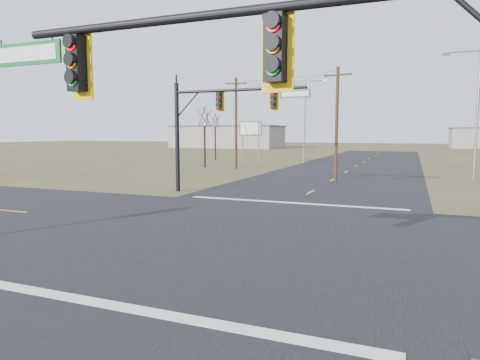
# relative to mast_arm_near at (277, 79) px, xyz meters

# --- Properties ---
(ground) EXTENTS (320.00, 320.00, 0.00)m
(ground) POSITION_rel_mast_arm_near_xyz_m (-3.92, 8.16, -4.64)
(ground) COLOR brown
(ground) RESTS_ON ground
(road_ew) EXTENTS (160.00, 14.00, 0.02)m
(road_ew) POSITION_rel_mast_arm_near_xyz_m (-3.92, 8.16, -4.63)
(road_ew) COLOR black
(road_ew) RESTS_ON ground
(road_ns) EXTENTS (14.00, 160.00, 0.02)m
(road_ns) POSITION_rel_mast_arm_near_xyz_m (-3.92, 8.16, -4.62)
(road_ns) COLOR black
(road_ns) RESTS_ON ground
(stop_bar_near) EXTENTS (12.00, 0.40, 0.01)m
(stop_bar_near) POSITION_rel_mast_arm_near_xyz_m (-3.92, 0.66, -4.61)
(stop_bar_near) COLOR silver
(stop_bar_near) RESTS_ON road_ns
(stop_bar_far) EXTENTS (12.00, 0.40, 0.01)m
(stop_bar_far) POSITION_rel_mast_arm_near_xyz_m (-3.92, 15.66, -4.61)
(stop_bar_far) COLOR silver
(stop_bar_far) RESTS_ON road_ns
(mast_arm_near) EXTENTS (10.33, 0.46, 6.34)m
(mast_arm_near) POSITION_rel_mast_arm_near_xyz_m (0.00, 0.00, 0.00)
(mast_arm_near) COLOR black
(mast_arm_near) RESTS_ON ground
(mast_arm_far) EXTENTS (8.84, 0.46, 6.99)m
(mast_arm_far) POSITION_rel_mast_arm_near_xyz_m (-9.14, 17.63, 0.42)
(mast_arm_far) COLOR black
(mast_arm_far) RESTS_ON ground
(utility_pole_near) EXTENTS (2.13, 0.49, 8.76)m
(utility_pole_near) POSITION_rel_mast_arm_near_xyz_m (-3.40, 26.54, -0.06)
(utility_pole_near) COLOR #432E1D
(utility_pole_near) RESTS_ON ground
(utility_pole_far) EXTENTS (2.32, 0.46, 9.53)m
(utility_pole_far) POSITION_rel_mast_arm_near_xyz_m (-15.24, 35.05, 0.31)
(utility_pole_far) COLOR #432E1D
(utility_pole_far) RESTS_ON ground
(highway_sign) EXTENTS (2.80, 0.31, 5.25)m
(highway_sign) POSITION_rel_mast_arm_near_xyz_m (-16.33, 42.30, -0.86)
(highway_sign) COLOR gray
(highway_sign) RESTS_ON ground
(streetlight_a) EXTENTS (2.92, 0.41, 10.44)m
(streetlight_a) POSITION_rel_mast_arm_near_xyz_m (6.50, 32.32, 1.23)
(streetlight_a) COLOR gray
(streetlight_a) RESTS_ON ground
(streetlight_c) EXTENTS (2.96, 0.36, 10.59)m
(streetlight_c) POSITION_rel_mast_arm_near_xyz_m (-10.56, 47.05, 1.31)
(streetlight_c) COLOR gray
(streetlight_c) RESTS_ON ground
(bare_tree_a) EXTENTS (3.26, 3.26, 7.18)m
(bare_tree_a) POSITION_rel_mast_arm_near_xyz_m (-19.40, 36.01, 1.05)
(bare_tree_a) COLOR black
(bare_tree_a) RESTS_ON ground
(bare_tree_b) EXTENTS (3.32, 3.32, 7.21)m
(bare_tree_b) POSITION_rel_mast_arm_near_xyz_m (-24.26, 49.04, 1.13)
(bare_tree_b) COLOR black
(bare_tree_b) RESTS_ON ground
(warehouse_left) EXTENTS (28.00, 14.00, 5.50)m
(warehouse_left) POSITION_rel_mast_arm_near_xyz_m (-43.92, 98.16, -1.89)
(warehouse_left) COLOR gray
(warehouse_left) RESTS_ON ground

